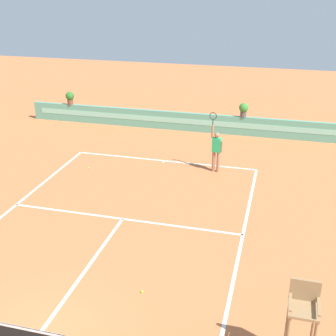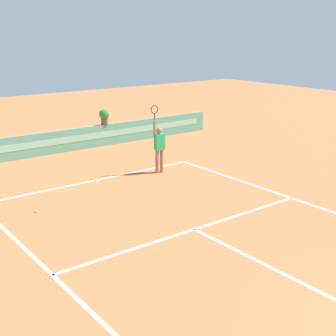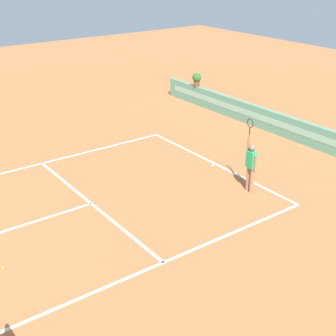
% 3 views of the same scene
% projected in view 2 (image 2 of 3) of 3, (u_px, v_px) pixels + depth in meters
% --- Properties ---
extents(ground_plane, '(60.00, 60.00, 0.00)m').
position_uv_depth(ground_plane, '(204.00, 234.00, 12.47)').
color(ground_plane, '#C66B3D').
extents(court_lines, '(8.32, 11.94, 0.01)m').
position_uv_depth(court_lines, '(187.00, 226.00, 13.02)').
color(court_lines, white).
rests_on(court_lines, ground).
extents(back_wall_barrier, '(18.00, 0.21, 1.00)m').
position_uv_depth(back_wall_barrier, '(44.00, 144.00, 20.26)').
color(back_wall_barrier, '#599E84').
rests_on(back_wall_barrier, ground).
extents(tennis_player, '(0.62, 0.26, 2.58)m').
position_uv_depth(tennis_player, '(159.00, 146.00, 17.63)').
color(tennis_player, '#9E7051').
rests_on(tennis_player, ground).
extents(tennis_ball_near_baseline, '(0.07, 0.07, 0.07)m').
position_uv_depth(tennis_ball_near_baseline, '(36.00, 211.00, 13.96)').
color(tennis_ball_near_baseline, '#CCE033').
rests_on(tennis_ball_near_baseline, ground).
extents(potted_plant_right, '(0.48, 0.48, 0.72)m').
position_uv_depth(potted_plant_right, '(104.00, 116.00, 21.75)').
color(potted_plant_right, '#514C47').
rests_on(potted_plant_right, back_wall_barrier).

